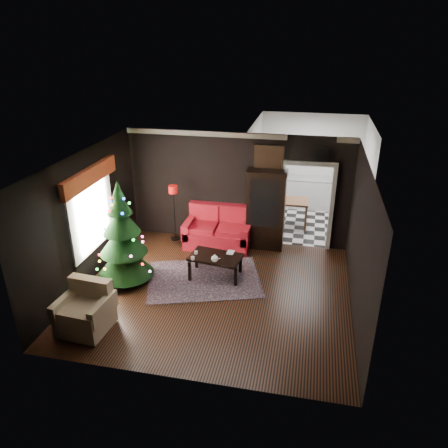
% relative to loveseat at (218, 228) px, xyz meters
% --- Properties ---
extents(floor, '(5.50, 5.50, 0.00)m').
position_rel_loveseat_xyz_m(floor, '(0.40, -2.05, -0.50)').
color(floor, black).
rests_on(floor, ground).
extents(ceiling, '(5.50, 5.50, 0.00)m').
position_rel_loveseat_xyz_m(ceiling, '(0.40, -2.05, 2.30)').
color(ceiling, white).
rests_on(ceiling, ground).
extents(wall_back, '(5.50, 0.00, 5.50)m').
position_rel_loveseat_xyz_m(wall_back, '(0.40, 0.45, 0.90)').
color(wall_back, black).
rests_on(wall_back, ground).
extents(wall_front, '(5.50, 0.00, 5.50)m').
position_rel_loveseat_xyz_m(wall_front, '(0.40, -4.55, 0.90)').
color(wall_front, black).
rests_on(wall_front, ground).
extents(wall_left, '(0.00, 5.50, 5.50)m').
position_rel_loveseat_xyz_m(wall_left, '(-2.35, -2.05, 0.90)').
color(wall_left, black).
rests_on(wall_left, ground).
extents(wall_right, '(0.00, 5.50, 5.50)m').
position_rel_loveseat_xyz_m(wall_right, '(3.15, -2.05, 0.90)').
color(wall_right, black).
rests_on(wall_right, ground).
extents(doorway, '(1.10, 0.10, 2.10)m').
position_rel_loveseat_xyz_m(doorway, '(2.10, 0.45, 0.55)').
color(doorway, beige).
rests_on(doorway, ground).
extents(left_window, '(0.05, 1.60, 1.40)m').
position_rel_loveseat_xyz_m(left_window, '(-2.31, -1.85, 0.95)').
color(left_window, white).
rests_on(left_window, wall_left).
extents(valance, '(0.12, 2.10, 0.35)m').
position_rel_loveseat_xyz_m(valance, '(-2.23, -1.85, 1.77)').
color(valance, maroon).
rests_on(valance, wall_left).
extents(kitchen_floor, '(3.00, 3.00, 0.00)m').
position_rel_loveseat_xyz_m(kitchen_floor, '(2.10, 1.95, -0.50)').
color(kitchen_floor, silver).
rests_on(kitchen_floor, ground).
extents(kitchen_window, '(0.70, 0.06, 0.70)m').
position_rel_loveseat_xyz_m(kitchen_window, '(2.10, 3.40, 1.20)').
color(kitchen_window, white).
rests_on(kitchen_window, ground).
extents(rug, '(2.82, 2.39, 0.01)m').
position_rel_loveseat_xyz_m(rug, '(0.05, -1.61, -0.49)').
color(rug, '#442A39').
rests_on(rug, ground).
extents(loveseat, '(1.70, 0.90, 1.00)m').
position_rel_loveseat_xyz_m(loveseat, '(0.00, 0.00, 0.00)').
color(loveseat, maroon).
rests_on(loveseat, ground).
extents(curio_cabinet, '(0.90, 0.45, 1.90)m').
position_rel_loveseat_xyz_m(curio_cabinet, '(1.15, 0.22, 0.45)').
color(curio_cabinet, black).
rests_on(curio_cabinet, ground).
extents(floor_lamp, '(0.29, 0.29, 1.43)m').
position_rel_loveseat_xyz_m(floor_lamp, '(-1.09, -0.06, 0.33)').
color(floor_lamp, black).
rests_on(floor_lamp, ground).
extents(christmas_tree, '(1.48, 1.48, 2.27)m').
position_rel_loveseat_xyz_m(christmas_tree, '(-1.59, -1.98, 0.55)').
color(christmas_tree, black).
rests_on(christmas_tree, ground).
extents(armchair, '(0.92, 0.92, 0.87)m').
position_rel_loveseat_xyz_m(armchair, '(-1.59, -3.74, -0.04)').
color(armchair, tan).
rests_on(armchair, ground).
extents(coffee_table, '(1.18, 0.81, 0.49)m').
position_rel_loveseat_xyz_m(coffee_table, '(0.27, -1.44, -0.24)').
color(coffee_table, black).
rests_on(coffee_table, rug).
extents(teapot, '(0.21, 0.21, 0.16)m').
position_rel_loveseat_xyz_m(teapot, '(0.32, -1.70, 0.09)').
color(teapot, white).
rests_on(teapot, coffee_table).
extents(cup_a, '(0.09, 0.09, 0.07)m').
position_rel_loveseat_xyz_m(cup_a, '(-0.17, -1.43, 0.04)').
color(cup_a, white).
rests_on(cup_a, coffee_table).
extents(cup_b, '(0.08, 0.08, 0.07)m').
position_rel_loveseat_xyz_m(cup_b, '(-0.17, -1.70, 0.04)').
color(cup_b, silver).
rests_on(cup_b, coffee_table).
extents(book, '(0.15, 0.03, 0.21)m').
position_rel_loveseat_xyz_m(book, '(0.49, -1.22, 0.11)').
color(book, '#896D5E').
rests_on(book, coffee_table).
extents(wall_clock, '(0.32, 0.32, 0.06)m').
position_rel_loveseat_xyz_m(wall_clock, '(2.35, 0.40, 1.88)').
color(wall_clock, white).
rests_on(wall_clock, wall_back).
extents(painting, '(0.62, 0.05, 0.52)m').
position_rel_loveseat_xyz_m(painting, '(1.15, 0.41, 1.75)').
color(painting, '#B37D4B').
rests_on(painting, wall_back).
extents(kitchen_counter, '(1.80, 0.60, 0.90)m').
position_rel_loveseat_xyz_m(kitchen_counter, '(2.10, 3.15, -0.05)').
color(kitchen_counter, white).
rests_on(kitchen_counter, ground).
extents(kitchen_table, '(0.70, 0.70, 0.75)m').
position_rel_loveseat_xyz_m(kitchen_table, '(1.80, 1.65, -0.12)').
color(kitchen_table, brown).
rests_on(kitchen_table, ground).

